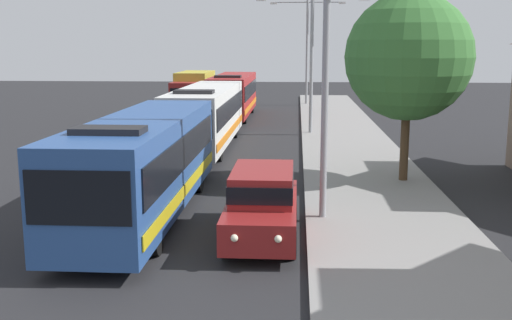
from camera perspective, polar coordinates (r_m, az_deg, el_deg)
The scene contains 9 objects.
bus_lead at distance 18.87m, azimuth -10.33°, elevation -0.16°, with size 2.58×11.50×3.21m.
bus_second_in_line at distance 31.32m, azimuth -4.63°, elevation 4.24°, with size 2.58×12.29×3.21m.
bus_middle at distance 44.35m, azimuth -2.13°, elevation 6.15°, with size 2.58×11.36×3.21m.
white_suv at distance 16.55m, azimuth 0.61°, elevation -3.85°, with size 1.86×5.02×1.90m.
box_truck_oncoming at distance 47.29m, azimuth -5.82°, elevation 6.40°, with size 2.35×7.53×3.15m.
streetlamp_near at distance 17.71m, azimuth 6.56°, elevation 11.29°, with size 5.38×0.28×8.68m.
streetlamp_mid at distance 35.61m, azimuth 5.22°, elevation 10.38°, with size 6.38×0.28×7.86m.
streetlamp_far at distance 53.51m, azimuth 4.79°, elevation 11.01°, with size 6.34×0.28×8.81m.
roadside_tree at distance 23.34m, azimuth 14.03°, elevation 9.28°, with size 4.67×4.67×6.94m.
Camera 1 is at (3.30, -7.80, 5.18)m, focal length 42.90 mm.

